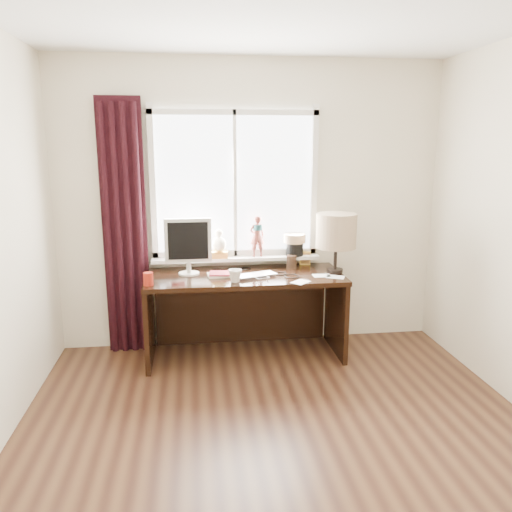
{
  "coord_description": "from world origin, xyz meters",
  "views": [
    {
      "loc": [
        -0.53,
        -2.52,
        1.86
      ],
      "look_at": [
        -0.05,
        1.25,
        1.0
      ],
      "focal_mm": 35.0,
      "sensor_mm": 36.0,
      "label": 1
    }
  ],
  "objects": [
    {
      "name": "floor",
      "position": [
        0.0,
        0.0,
        0.0
      ],
      "size": [
        3.5,
        4.0,
        0.0
      ],
      "primitive_type": "cube",
      "color": "#52331D",
      "rests_on": "ground"
    },
    {
      "name": "wall_back",
      "position": [
        0.0,
        2.0,
        1.3
      ],
      "size": [
        3.5,
        0.0,
        2.6
      ],
      "primitive_type": "cube",
      "rotation": [
        1.57,
        0.0,
        0.0
      ],
      "color": "beige",
      "rests_on": "ground"
    },
    {
      "name": "laptop",
      "position": [
        -0.01,
        1.54,
        0.76
      ],
      "size": [
        0.4,
        0.32,
        0.03
      ],
      "primitive_type": "imported",
      "rotation": [
        0.0,
        0.0,
        0.34
      ],
      "color": "silver",
      "rests_on": "desk"
    },
    {
      "name": "mug",
      "position": [
        -0.2,
        1.41,
        0.81
      ],
      "size": [
        0.15,
        0.15,
        0.11
      ],
      "primitive_type": "imported",
      "rotation": [
        0.0,
        0.0,
        1.06
      ],
      "color": "white",
      "rests_on": "desk"
    },
    {
      "name": "red_cup",
      "position": [
        -0.9,
        1.4,
        0.8
      ],
      "size": [
        0.08,
        0.08,
        0.1
      ],
      "primitive_type": "cylinder",
      "color": "maroon",
      "rests_on": "desk"
    },
    {
      "name": "window",
      "position": [
        -0.13,
        1.95,
        1.31
      ],
      "size": [
        1.52,
        0.21,
        1.4
      ],
      "color": "white",
      "rests_on": "ground"
    },
    {
      "name": "curtain",
      "position": [
        -1.13,
        1.91,
        1.12
      ],
      "size": [
        0.38,
        0.09,
        2.25
      ],
      "color": "black",
      "rests_on": "floor"
    },
    {
      "name": "desk",
      "position": [
        -0.1,
        1.73,
        0.51
      ],
      "size": [
        1.7,
        0.7,
        0.75
      ],
      "color": "black",
      "rests_on": "floor"
    },
    {
      "name": "monitor",
      "position": [
        -0.58,
        1.7,
        1.03
      ],
      "size": [
        0.4,
        0.18,
        0.49
      ],
      "color": "beige",
      "rests_on": "desk"
    },
    {
      "name": "notebook_stack",
      "position": [
        -0.31,
        1.61,
        0.77
      ],
      "size": [
        0.24,
        0.18,
        0.03
      ],
      "color": "beige",
      "rests_on": "desk"
    },
    {
      "name": "brush_holder",
      "position": [
        0.35,
        1.81,
        0.81
      ],
      "size": [
        0.09,
        0.09,
        0.25
      ],
      "color": "black",
      "rests_on": "desk"
    },
    {
      "name": "icon_frame",
      "position": [
        0.5,
        1.91,
        0.81
      ],
      "size": [
        0.1,
        0.04,
        0.13
      ],
      "color": "gold",
      "rests_on": "desk"
    },
    {
      "name": "table_lamp",
      "position": [
        0.7,
        1.62,
        1.11
      ],
      "size": [
        0.35,
        0.35,
        0.52
      ],
      "color": "black",
      "rests_on": "desk"
    },
    {
      "name": "loose_papers",
      "position": [
        0.51,
        1.43,
        0.75
      ],
      "size": [
        0.51,
        0.32,
        0.0
      ],
      "color": "white",
      "rests_on": "desk"
    },
    {
      "name": "desk_cables",
      "position": [
        0.17,
        1.62,
        0.75
      ],
      "size": [
        0.5,
        0.45,
        0.01
      ],
      "color": "black",
      "rests_on": "desk"
    }
  ]
}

